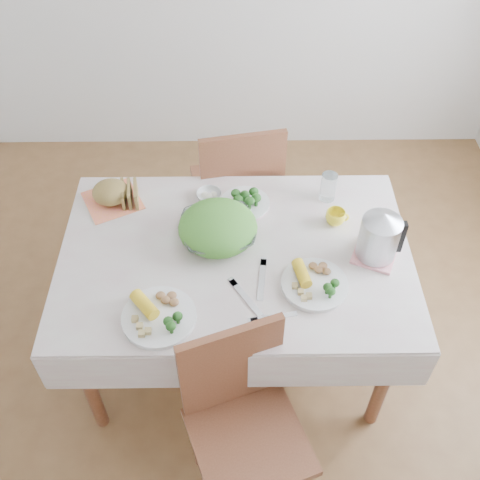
{
  "coord_description": "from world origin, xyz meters",
  "views": [
    {
      "loc": [
        0.0,
        -1.59,
        2.55
      ],
      "look_at": [
        0.02,
        0.02,
        0.82
      ],
      "focal_mm": 42.0,
      "sensor_mm": 36.0,
      "label": 1
    }
  ],
  "objects_px": {
    "dining_table": "(236,307)",
    "chair_near": "(249,440)",
    "salad_bowl": "(218,231)",
    "electric_kettle": "(379,236)",
    "dinner_plate_right": "(315,285)",
    "chair_far": "(235,190)",
    "yellow_mug": "(335,217)",
    "dinner_plate_left": "(159,318)"
  },
  "relations": [
    {
      "from": "dinner_plate_left",
      "to": "dinner_plate_right",
      "type": "xyz_separation_m",
      "value": [
        0.61,
        0.15,
        0.0
      ]
    },
    {
      "from": "electric_kettle",
      "to": "chair_near",
      "type": "bearing_deg",
      "value": -126.19
    },
    {
      "from": "dining_table",
      "to": "electric_kettle",
      "type": "xyz_separation_m",
      "value": [
        0.59,
        -0.02,
        0.51
      ]
    },
    {
      "from": "dining_table",
      "to": "dinner_plate_right",
      "type": "bearing_deg",
      "value": -30.4
    },
    {
      "from": "chair_far",
      "to": "yellow_mug",
      "type": "bearing_deg",
      "value": 117.87
    },
    {
      "from": "salad_bowl",
      "to": "dinner_plate_left",
      "type": "height_order",
      "value": "salad_bowl"
    },
    {
      "from": "dinner_plate_left",
      "to": "dinner_plate_right",
      "type": "height_order",
      "value": "same"
    },
    {
      "from": "salad_bowl",
      "to": "dinner_plate_right",
      "type": "xyz_separation_m",
      "value": [
        0.39,
        -0.28,
        -0.03
      ]
    },
    {
      "from": "dinner_plate_left",
      "to": "chair_far",
      "type": "bearing_deg",
      "value": 74.48
    },
    {
      "from": "yellow_mug",
      "to": "dinner_plate_left",
      "type": "bearing_deg",
      "value": -145.19
    },
    {
      "from": "electric_kettle",
      "to": "dining_table",
      "type": "bearing_deg",
      "value": -179.23
    },
    {
      "from": "chair_far",
      "to": "dinner_plate_left",
      "type": "distance_m",
      "value": 1.15
    },
    {
      "from": "salad_bowl",
      "to": "dinner_plate_left",
      "type": "xyz_separation_m",
      "value": [
        -0.22,
        -0.43,
        -0.03
      ]
    },
    {
      "from": "chair_near",
      "to": "electric_kettle",
      "type": "relative_size",
      "value": 4.02
    },
    {
      "from": "dining_table",
      "to": "dinner_plate_left",
      "type": "height_order",
      "value": "dinner_plate_left"
    },
    {
      "from": "dining_table",
      "to": "chair_near",
      "type": "xyz_separation_m",
      "value": [
        0.05,
        -0.69,
        0.09
      ]
    },
    {
      "from": "dining_table",
      "to": "electric_kettle",
      "type": "height_order",
      "value": "electric_kettle"
    },
    {
      "from": "dining_table",
      "to": "yellow_mug",
      "type": "xyz_separation_m",
      "value": [
        0.45,
        0.17,
        0.42
      ]
    },
    {
      "from": "dinner_plate_right",
      "to": "chair_far",
      "type": "bearing_deg",
      "value": 109.02
    },
    {
      "from": "dining_table",
      "to": "chair_far",
      "type": "bearing_deg",
      "value": 89.79
    },
    {
      "from": "salad_bowl",
      "to": "chair_near",
      "type": "bearing_deg",
      "value": -81.22
    },
    {
      "from": "chair_far",
      "to": "dinner_plate_left",
      "type": "height_order",
      "value": "chair_far"
    },
    {
      "from": "chair_far",
      "to": "dinner_plate_right",
      "type": "distance_m",
      "value": 1.02
    },
    {
      "from": "chair_near",
      "to": "chair_far",
      "type": "distance_m",
      "value": 1.42
    },
    {
      "from": "dining_table",
      "to": "chair_near",
      "type": "bearing_deg",
      "value": -86.17
    },
    {
      "from": "chair_near",
      "to": "dining_table",
      "type": "bearing_deg",
      "value": 73.76
    },
    {
      "from": "salad_bowl",
      "to": "electric_kettle",
      "type": "height_order",
      "value": "electric_kettle"
    },
    {
      "from": "dining_table",
      "to": "chair_far",
      "type": "height_order",
      "value": "chair_far"
    },
    {
      "from": "dinner_plate_left",
      "to": "salad_bowl",
      "type": "bearing_deg",
      "value": 62.89
    },
    {
      "from": "chair_far",
      "to": "electric_kettle",
      "type": "distance_m",
      "value": 1.04
    },
    {
      "from": "chair_far",
      "to": "dinner_plate_right",
      "type": "relative_size",
      "value": 3.6
    },
    {
      "from": "dining_table",
      "to": "dinner_plate_right",
      "type": "xyz_separation_m",
      "value": [
        0.32,
        -0.19,
        0.4
      ]
    },
    {
      "from": "dining_table",
      "to": "dinner_plate_right",
      "type": "relative_size",
      "value": 5.13
    },
    {
      "from": "dinner_plate_left",
      "to": "yellow_mug",
      "type": "relative_size",
      "value": 3.25
    },
    {
      "from": "chair_near",
      "to": "yellow_mug",
      "type": "relative_size",
      "value": 10.45
    },
    {
      "from": "dinner_plate_right",
      "to": "yellow_mug",
      "type": "distance_m",
      "value": 0.38
    },
    {
      "from": "yellow_mug",
      "to": "chair_far",
      "type": "bearing_deg",
      "value": 128.66
    },
    {
      "from": "dining_table",
      "to": "chair_far",
      "type": "xyz_separation_m",
      "value": [
        0.0,
        0.73,
        0.09
      ]
    },
    {
      "from": "electric_kettle",
      "to": "salad_bowl",
      "type": "bearing_deg",
      "value": 173.36
    },
    {
      "from": "chair_far",
      "to": "dinner_plate_left",
      "type": "bearing_deg",
      "value": 63.7
    },
    {
      "from": "chair_near",
      "to": "yellow_mug",
      "type": "distance_m",
      "value": 1.01
    },
    {
      "from": "salad_bowl",
      "to": "yellow_mug",
      "type": "xyz_separation_m",
      "value": [
        0.52,
        0.09,
        -0.0
      ]
    }
  ]
}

